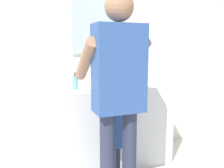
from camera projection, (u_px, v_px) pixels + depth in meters
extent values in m
cube|color=silver|center=(98.00, 39.00, 2.72)|extent=(4.40, 0.08, 2.70)
cube|color=silver|center=(99.00, 26.00, 2.65)|extent=(0.61, 0.02, 0.61)
cube|color=white|center=(107.00, 125.00, 2.58)|extent=(1.33, 0.54, 0.86)
cylinder|color=white|center=(108.00, 81.00, 2.48)|extent=(0.40, 0.40, 0.11)
cylinder|color=silver|center=(108.00, 81.00, 2.48)|extent=(0.33, 0.33, 0.09)
cylinder|color=#B7BABF|center=(100.00, 75.00, 2.71)|extent=(0.03, 0.03, 0.18)
cylinder|color=#B7BABF|center=(102.00, 69.00, 2.64)|extent=(0.02, 0.12, 0.02)
cylinder|color=#B7BABF|center=(94.00, 81.00, 2.69)|extent=(0.04, 0.04, 0.05)
cylinder|color=#B7BABF|center=(106.00, 81.00, 2.74)|extent=(0.04, 0.04, 0.05)
cylinder|color=#D86666|center=(135.00, 80.00, 2.62)|extent=(0.07, 0.07, 0.09)
cylinder|color=orange|center=(134.00, 75.00, 2.63)|extent=(0.03, 0.02, 0.17)
cube|color=white|center=(134.00, 67.00, 2.61)|extent=(0.01, 0.02, 0.02)
cylinder|color=#66B2D1|center=(75.00, 83.00, 2.34)|extent=(0.06, 0.06, 0.13)
cylinder|color=#2D2D2D|center=(75.00, 74.00, 2.33)|extent=(0.02, 0.02, 0.04)
cylinder|color=#2D334C|center=(117.00, 165.00, 2.23)|extent=(0.06, 0.06, 0.36)
cylinder|color=#2D334C|center=(126.00, 163.00, 2.26)|extent=(0.06, 0.06, 0.36)
cube|color=#33569E|center=(122.00, 130.00, 2.19)|extent=(0.18, 0.10, 0.32)
sphere|color=#A87A5B|center=(122.00, 106.00, 2.15)|extent=(0.10, 0.10, 0.10)
cylinder|color=#A87A5B|center=(109.00, 125.00, 2.22)|extent=(0.04, 0.22, 0.17)
cylinder|color=#A87A5B|center=(128.00, 123.00, 2.29)|extent=(0.04, 0.22, 0.17)
cylinder|color=#2D334C|center=(107.00, 159.00, 1.91)|extent=(0.12, 0.12, 0.77)
cylinder|color=#2D334C|center=(129.00, 155.00, 1.97)|extent=(0.12, 0.12, 0.77)
cube|color=#33569E|center=(119.00, 69.00, 1.82)|extent=(0.39, 0.22, 0.67)
sphere|color=#A87A5B|center=(119.00, 7.00, 1.75)|extent=(0.22, 0.22, 0.22)
cylinder|color=#A87A5B|center=(86.00, 60.00, 1.90)|extent=(0.09, 0.47, 0.37)
cylinder|color=#A87A5B|center=(134.00, 59.00, 2.05)|extent=(0.09, 0.47, 0.37)
cylinder|color=blue|center=(125.00, 77.00, 2.24)|extent=(0.01, 0.14, 0.03)
cube|color=white|center=(122.00, 75.00, 2.31)|extent=(0.01, 0.02, 0.02)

